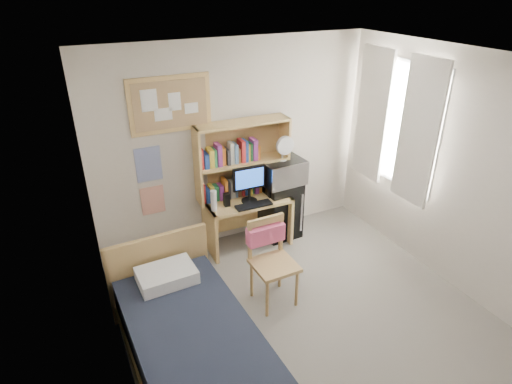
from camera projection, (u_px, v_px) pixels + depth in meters
name	position (u px, v px, depth m)	size (l,w,h in m)	color
floor	(321.00, 335.00, 4.27)	(3.60, 4.20, 0.02)	gray
ceiling	(346.00, 68.00, 3.10)	(3.60, 4.20, 0.02)	white
wall_back	(235.00, 145.00, 5.37)	(3.60, 0.04, 2.60)	beige
wall_left	(118.00, 281.00, 2.98)	(0.04, 4.20, 2.60)	beige
wall_right	(477.00, 183.00, 4.39)	(0.04, 4.20, 2.60)	beige
window_unit	(396.00, 123.00, 5.20)	(0.10, 1.40, 1.70)	white
curtain_left	(418.00, 133.00, 4.86)	(0.04, 0.55, 1.70)	white
curtain_right	(372.00, 115.00, 5.51)	(0.04, 0.55, 1.70)	white
bulletin_board	(170.00, 104.00, 4.77)	(0.94, 0.03, 0.64)	tan
poster_wave	(148.00, 164.00, 4.95)	(0.30, 0.01, 0.42)	#263B99
poster_japan	(153.00, 200.00, 5.17)	(0.28, 0.01, 0.36)	#D24725
desk	(248.00, 222.00, 5.57)	(1.07, 0.54, 0.67)	#E0B76D
desk_chair	(274.00, 264.00, 4.50)	(0.48, 0.48, 0.97)	tan
mini_fridge	(280.00, 208.00, 5.77)	(0.47, 0.47, 0.80)	black
bed	(197.00, 355.00, 3.68)	(1.01, 2.02, 0.55)	black
hutch	(242.00, 159.00, 5.32)	(1.19, 0.30, 0.98)	#E0B76D
monitor	(249.00, 185.00, 5.27)	(0.42, 0.03, 0.45)	black
keyboard	(254.00, 205.00, 5.25)	(0.46, 0.15, 0.02)	black
speaker_left	(227.00, 200.00, 5.23)	(0.07, 0.07, 0.17)	black
speaker_right	(271.00, 191.00, 5.44)	(0.07, 0.07, 0.18)	black
water_bottle	(214.00, 201.00, 5.11)	(0.08, 0.08, 0.26)	white
hoodie	(266.00, 234.00, 4.54)	(0.42, 0.13, 0.20)	#E75883
microwave	(282.00, 171.00, 5.51)	(0.54, 0.41, 0.31)	silver
desk_fan	(282.00, 149.00, 5.37)	(0.24, 0.24, 0.30)	white
pillow	(167.00, 275.00, 4.12)	(0.54, 0.38, 0.13)	white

